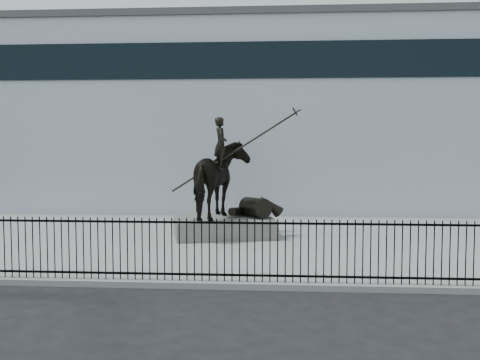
{
  "coord_description": "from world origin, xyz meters",
  "views": [
    {
      "loc": [
        0.76,
        -11.82,
        3.48
      ],
      "look_at": [
        -0.54,
        6.0,
        2.23
      ],
      "focal_mm": 42.0,
      "sensor_mm": 36.0,
      "label": 1
    }
  ],
  "objects": [
    {
      "name": "ground",
      "position": [
        0.0,
        0.0,
        0.0
      ],
      "size": [
        120.0,
        120.0,
        0.0
      ],
      "primitive_type": "plane",
      "color": "black",
      "rests_on": "ground"
    },
    {
      "name": "plaza",
      "position": [
        0.0,
        7.0,
        0.07
      ],
      "size": [
        30.0,
        12.0,
        0.15
      ],
      "primitive_type": "cube",
      "color": "gray",
      "rests_on": "ground"
    },
    {
      "name": "building",
      "position": [
        0.0,
        20.0,
        4.5
      ],
      "size": [
        44.0,
        14.0,
        9.0
      ],
      "primitive_type": "cube",
      "color": "silver",
      "rests_on": "ground"
    },
    {
      "name": "picket_fence",
      "position": [
        0.0,
        1.25,
        0.9
      ],
      "size": [
        22.1,
        0.1,
        1.5
      ],
      "color": "black",
      "rests_on": "plaza"
    },
    {
      "name": "statue_plinth",
      "position": [
        -1.21,
        7.51,
        0.47
      ],
      "size": [
        3.85,
        3.06,
        0.64
      ],
      "primitive_type": "cube",
      "rotation": [
        0.0,
        0.0,
        0.23
      ],
      "color": "#53504C",
      "rests_on": "plaza"
    },
    {
      "name": "equestrian_statue",
      "position": [
        -1.15,
        7.53,
        2.12
      ],
      "size": [
        4.25,
        3.15,
        3.69
      ],
      "rotation": [
        0.0,
        0.0,
        0.23
      ],
      "color": "black",
      "rests_on": "statue_plinth"
    }
  ]
}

